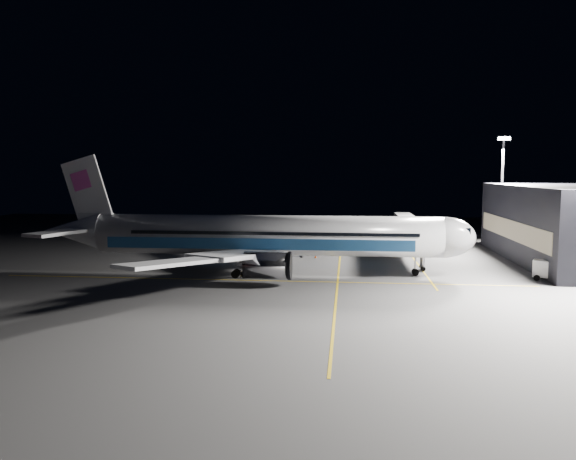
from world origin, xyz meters
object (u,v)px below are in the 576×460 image
(service_truck, at_px, (554,270))
(safety_cone_a, at_px, (258,265))
(airliner, at_px, (260,236))
(floodlight_mast_north, at_px, (502,181))
(safety_cone_b, at_px, (316,256))
(safety_cone_c, at_px, (251,264))
(jet_bridge, at_px, (412,229))
(baggage_tug, at_px, (265,250))

(service_truck, xyz_separation_m, safety_cone_a, (-39.91, 6.19, -1.08))
(airliner, height_order, floodlight_mast_north, floodlight_mast_north)
(safety_cone_b, bearing_deg, floodlight_mast_north, 27.88)
(safety_cone_b, distance_m, safety_cone_c, 12.88)
(jet_bridge, bearing_deg, floodlight_mast_north, 37.74)
(safety_cone_a, height_order, safety_cone_b, safety_cone_a)
(service_truck, distance_m, baggage_tug, 44.77)
(baggage_tug, bearing_deg, airliner, -96.39)
(service_truck, bearing_deg, jet_bridge, 151.01)
(safety_cone_c, bearing_deg, service_truck, -9.94)
(airliner, relative_size, floodlight_mast_north, 2.97)
(airliner, distance_m, safety_cone_b, 16.42)
(service_truck, bearing_deg, airliner, -160.36)
(airliner, height_order, safety_cone_c, airliner)
(jet_bridge, xyz_separation_m, safety_cone_c, (-25.24, -13.04, -4.29))
(service_truck, bearing_deg, safety_cone_b, 175.95)
(airliner, xyz_separation_m, floodlight_mast_north, (41.08, 31.99, 7.21))
(jet_bridge, relative_size, floodlight_mast_north, 1.66)
(baggage_tug, bearing_deg, safety_cone_b, -27.82)
(jet_bridge, distance_m, floodlight_mast_north, 24.06)
(safety_cone_a, bearing_deg, jet_bridge, 30.36)
(airliner, xyz_separation_m, jet_bridge, (23.08, 18.06, -0.58))
(floodlight_mast_north, relative_size, service_truck, 3.76)
(airliner, distance_m, baggage_tug, 17.07)
(airliner, distance_m, safety_cone_a, 6.35)
(jet_bridge, relative_size, baggage_tug, 11.41)
(safety_cone_a, distance_m, safety_cone_b, 12.81)
(airliner, xyz_separation_m, service_truck, (38.98, -2.19, -3.76))
(floodlight_mast_north, relative_size, safety_cone_a, 32.34)
(jet_bridge, bearing_deg, safety_cone_c, -152.68)
(safety_cone_c, bearing_deg, safety_cone_a, -39.56)
(baggage_tug, relative_size, safety_cone_c, 5.14)
(jet_bridge, xyz_separation_m, service_truck, (15.91, -20.24, -3.18))
(safety_cone_b, bearing_deg, baggage_tug, 164.58)
(airliner, xyz_separation_m, safety_cone_a, (-0.92, 4.00, -4.84))
(baggage_tug, bearing_deg, safety_cone_a, -98.69)
(jet_bridge, xyz_separation_m, floodlight_mast_north, (18.00, 13.93, 7.79))
(floodlight_mast_north, bearing_deg, safety_cone_b, -152.12)
(service_truck, relative_size, baggage_tug, 1.82)
(service_truck, xyz_separation_m, baggage_tug, (-40.71, 18.62, -0.52))
(airliner, bearing_deg, safety_cone_c, 113.28)
(safety_cone_a, bearing_deg, baggage_tug, 93.70)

